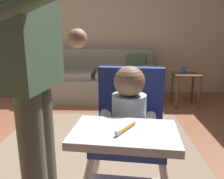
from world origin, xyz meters
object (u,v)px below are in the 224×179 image
at_px(couch, 97,80).
at_px(toy_ball, 31,125).
at_px(adult_standing, 33,78).
at_px(side_table, 186,82).
at_px(high_chair, 129,122).
at_px(sippy_cup, 184,70).

bearing_deg(couch, toy_ball, -22.76).
bearing_deg(adult_standing, side_table, 65.61).
relative_size(toy_ball, side_table, 0.39).
xyz_separation_m(high_chair, adult_standing, (-0.51, 0.08, 0.22)).
bearing_deg(high_chair, side_table, 163.28).
bearing_deg(high_chair, couch, -164.88).
relative_size(adult_standing, side_table, 3.07).
xyz_separation_m(couch, high_chair, (0.46, -2.78, 0.36)).
height_order(couch, side_table, couch).
distance_m(couch, adult_standing, 2.76).
relative_size(couch, sippy_cup, 20.27).
bearing_deg(side_table, high_chair, -112.38).
xyz_separation_m(high_chair, toy_ball, (-1.08, 1.31, -0.58)).
bearing_deg(side_table, adult_standing, -122.78).
distance_m(toy_ball, side_table, 2.37).
distance_m(high_chair, sippy_cup, 2.60).
bearing_deg(couch, high_chair, 9.45).
xyz_separation_m(couch, sippy_cup, (1.41, -0.36, 0.24)).
bearing_deg(couch, sippy_cup, 75.55).
height_order(couch, high_chair, high_chair).
bearing_deg(sippy_cup, adult_standing, -121.91).
height_order(high_chair, adult_standing, adult_standing).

